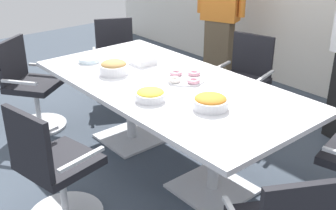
{
  "coord_description": "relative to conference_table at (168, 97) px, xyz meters",
  "views": [
    {
      "loc": [
        2.43,
        -2.05,
        2.0
      ],
      "look_at": [
        0.0,
        0.0,
        0.55
      ],
      "focal_mm": 44.71,
      "sensor_mm": 36.0,
      "label": 1
    }
  ],
  "objects": [
    {
      "name": "plate_stack",
      "position": [
        -0.88,
        -0.22,
        0.15
      ],
      "size": [
        0.2,
        0.2,
        0.04
      ],
      "color": "white",
      "rests_on": "conference_table"
    },
    {
      "name": "office_chair_4",
      "position": [
        -1.52,
        0.5,
        -0.22
      ],
      "size": [
        0.73,
        0.73,
        0.91
      ],
      "rotation": [
        0.0,
        0.0,
        -2.04
      ],
      "color": "silver",
      "rests_on": "ground"
    },
    {
      "name": "office_chair_3",
      "position": [
        -0.11,
        1.1,
        -0.22
      ],
      "size": [
        0.65,
        0.65,
        0.91
      ],
      "rotation": [
        0.0,
        0.0,
        -2.91
      ],
      "color": "silver",
      "rests_on": "ground"
    },
    {
      "name": "snack_bowl_chips_orange",
      "position": [
        0.57,
        -0.09,
        0.17
      ],
      "size": [
        0.26,
        0.26,
        0.1
      ],
      "color": "white",
      "rests_on": "conference_table"
    },
    {
      "name": "ground_plane",
      "position": [
        0.0,
        0.0,
        -0.63
      ],
      "size": [
        10.0,
        10.0,
        0.01
      ],
      "primitive_type": "cube",
      "color": "#3D4754"
    },
    {
      "name": "donut_platter",
      "position": [
        0.04,
        0.15,
        0.14
      ],
      "size": [
        0.34,
        0.34,
        0.04
      ],
      "color": "white",
      "rests_on": "conference_table"
    },
    {
      "name": "snack_bowl_cookies",
      "position": [
        -0.47,
        -0.22,
        0.18
      ],
      "size": [
        0.25,
        0.25,
        0.12
      ],
      "color": "white",
      "rests_on": "conference_table"
    },
    {
      "name": "office_chair_5",
      "position": [
        -1.42,
        -0.61,
        -0.22
      ],
      "size": [
        0.75,
        0.75,
        0.91
      ],
      "rotation": [
        0.0,
        0.0,
        -0.94
      ],
      "color": "silver",
      "rests_on": "ground"
    },
    {
      "name": "snack_bowl_chips_yellow",
      "position": [
        0.18,
        -0.32,
        0.17
      ],
      "size": [
        0.23,
        0.23,
        0.09
      ],
      "color": "white",
      "rests_on": "conference_table"
    },
    {
      "name": "person_standing_0",
      "position": [
        -1.02,
        1.68,
        0.29
      ],
      "size": [
        0.6,
        0.37,
        1.76
      ],
      "rotation": [
        0.0,
        0.0,
        -2.77
      ],
      "color": "brown",
      "rests_on": "ground"
    },
    {
      "name": "office_chair_0",
      "position": [
        0.11,
        -1.1,
        -0.22
      ],
      "size": [
        0.63,
        0.63,
        0.91
      ],
      "rotation": [
        0.0,
        0.0,
        0.19
      ],
      "color": "silver",
      "rests_on": "ground"
    },
    {
      "name": "conference_table",
      "position": [
        0.0,
        0.0,
        0.0
      ],
      "size": [
        2.4,
        1.2,
        0.75
      ],
      "color": "silver",
      "rests_on": "ground"
    },
    {
      "name": "napkin_pile",
      "position": [
        -0.51,
        0.13,
        0.16
      ],
      "size": [
        0.19,
        0.19,
        0.07
      ],
      "primitive_type": "cube",
      "color": "white",
      "rests_on": "conference_table"
    }
  ]
}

